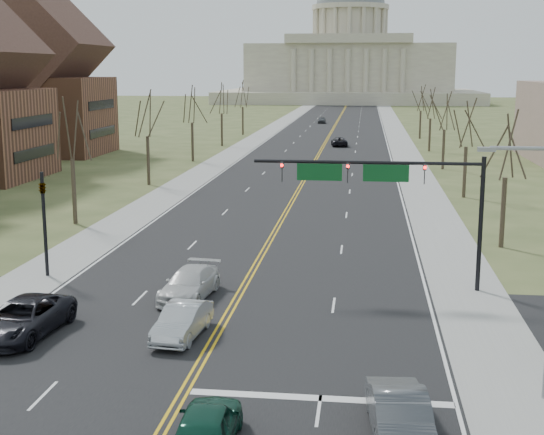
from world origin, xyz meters
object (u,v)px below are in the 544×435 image
(signal_mast, at_px, (385,182))
(car_far_nb, at_px, (339,142))
(signal_left, at_px, (44,212))
(car_sb_inner_lead, at_px, (182,321))
(car_sb_inner_second, at_px, (190,284))
(car_far_sb, at_px, (322,120))
(car_nb_outer_lead, at_px, (398,408))
(car_nb_inner_lead, at_px, (206,427))
(car_sb_outer_lead, at_px, (23,318))

(signal_mast, distance_m, car_far_nb, 76.55)
(signal_left, bearing_deg, signal_mast, -0.00)
(signal_mast, xyz_separation_m, car_sb_inner_lead, (-8.87, -8.92, -5.02))
(signal_mast, height_order, signal_left, signal_mast)
(car_far_nb, bearing_deg, car_sb_inner_second, 80.55)
(signal_left, xyz_separation_m, car_far_sb, (8.34, 125.50, -2.98))
(car_nb_outer_lead, height_order, car_far_sb, car_nb_outer_lead)
(signal_mast, height_order, car_sb_inner_second, signal_mast)
(car_sb_inner_lead, height_order, car_sb_inner_second, car_sb_inner_second)
(car_sb_inner_lead, bearing_deg, signal_mast, 50.40)
(car_nb_inner_lead, height_order, car_sb_inner_lead, car_nb_inner_lead)
(car_nb_inner_lead, bearing_deg, car_sb_inner_lead, -74.44)
(car_sb_inner_lead, bearing_deg, car_nb_inner_lead, -67.00)
(car_nb_inner_lead, bearing_deg, car_sb_inner_second, -77.23)
(car_sb_outer_lead, distance_m, car_sb_inner_second, 8.80)
(signal_left, distance_m, car_sb_outer_lead, 10.48)
(car_nb_inner_lead, xyz_separation_m, car_sb_inner_second, (-4.16, 15.56, -0.04))
(signal_mast, height_order, car_far_sb, signal_mast)
(signal_mast, xyz_separation_m, car_nb_outer_lead, (0.19, -16.76, -4.93))
(car_sb_inner_lead, relative_size, car_far_nb, 0.90)
(signal_left, relative_size, car_nb_inner_lead, 1.28)
(signal_mast, bearing_deg, car_sb_inner_second, -162.12)
(signal_mast, distance_m, car_sb_inner_second, 11.52)
(car_nb_inner_lead, height_order, car_sb_inner_second, car_nb_inner_lead)
(car_nb_inner_lead, xyz_separation_m, car_far_nb, (0.68, 94.97, -0.11))
(signal_mast, bearing_deg, car_far_sb, 94.83)
(car_sb_inner_second, bearing_deg, car_sb_inner_lead, -73.61)
(car_sb_inner_second, xyz_separation_m, car_far_nb, (4.84, 79.41, -0.07))
(signal_mast, xyz_separation_m, car_far_nb, (-5.03, 76.22, -5.06))
(car_sb_inner_second, distance_m, car_far_sb, 128.69)
(signal_left, bearing_deg, car_nb_outer_lead, -41.21)
(car_sb_inner_lead, xyz_separation_m, car_sb_inner_second, (-1.01, 5.73, 0.03))
(car_nb_outer_lead, bearing_deg, car_sb_inner_lead, -45.72)
(car_nb_inner_lead, height_order, car_far_nb, car_nb_inner_lead)
(car_nb_outer_lead, distance_m, car_sb_inner_second, 16.90)
(signal_left, height_order, car_nb_outer_lead, signal_left)
(car_sb_inner_second, xyz_separation_m, car_far_sb, (-0.72, 128.69, -0.03))
(car_nb_outer_lead, bearing_deg, signal_left, -46.04)
(signal_left, height_order, car_far_sb, signal_left)
(car_nb_inner_lead, distance_m, car_far_nb, 94.97)
(car_sb_inner_lead, bearing_deg, car_sb_inner_second, 105.26)
(car_sb_outer_lead, height_order, car_far_sb, car_sb_outer_lead)
(car_nb_inner_lead, bearing_deg, car_far_sb, -90.27)
(car_nb_outer_lead, bearing_deg, car_far_nb, -91.62)
(signal_left, distance_m, car_nb_inner_lead, 23.13)
(car_nb_outer_lead, xyz_separation_m, car_far_nb, (-5.23, 92.98, -0.14))
(signal_mast, bearing_deg, car_nb_outer_lead, -89.34)
(car_sb_inner_second, distance_m, car_far_nb, 79.55)
(signal_mast, xyz_separation_m, car_nb_inner_lead, (-5.71, -18.75, -4.95))
(car_sb_outer_lead, bearing_deg, car_nb_inner_lead, -37.29)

